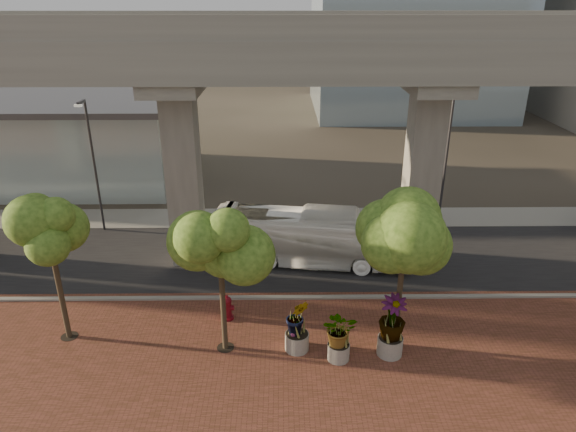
{
  "coord_description": "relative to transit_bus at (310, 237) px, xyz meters",
  "views": [
    {
      "loc": [
        -1.05,
        -22.5,
        13.14
      ],
      "look_at": [
        -0.78,
        0.5,
        3.18
      ],
      "focal_mm": 32.0,
      "sensor_mm": 36.0,
      "label": 1
    }
  ],
  "objects": [
    {
      "name": "planter_right",
      "position": [
        2.79,
        -7.71,
        0.18
      ],
      "size": [
        2.44,
        2.44,
        2.61
      ],
      "color": "gray",
      "rests_on": "ground"
    },
    {
      "name": "asphalt_road",
      "position": [
        -0.36,
        0.37,
        -1.44
      ],
      "size": [
        90.0,
        8.0,
        0.04
      ],
      "primitive_type": "cube",
      "color": "black",
      "rests_on": "ground"
    },
    {
      "name": "street_tree_near_east",
      "position": [
        3.1,
        -7.18,
        3.6
      ],
      "size": [
        4.11,
        4.11,
        6.9
      ],
      "color": "#433626",
      "rests_on": "ground"
    },
    {
      "name": "street_tree_far_west",
      "position": [
        -10.31,
        -6.44,
        3.48
      ],
      "size": [
        3.26,
        3.26,
        6.39
      ],
      "color": "#433626",
      "rests_on": "ground"
    },
    {
      "name": "streetlamp_west",
      "position": [
        -12.22,
        4.1,
        3.13
      ],
      "size": [
        0.39,
        1.14,
        7.85
      ],
      "color": "#2B2B30",
      "rests_on": "ground"
    },
    {
      "name": "brick_plaza",
      "position": [
        -0.36,
        -9.63,
        -1.43
      ],
      "size": [
        70.0,
        13.0,
        0.06
      ],
      "primitive_type": "cube",
      "color": "brown",
      "rests_on": "ground"
    },
    {
      "name": "far_sidewalk",
      "position": [
        -0.36,
        5.87,
        -1.43
      ],
      "size": [
        90.0,
        3.0,
        0.06
      ],
      "primitive_type": "cube",
      "color": "gray",
      "rests_on": "ground"
    },
    {
      "name": "ground",
      "position": [
        -0.36,
        -1.63,
        -1.46
      ],
      "size": [
        160.0,
        160.0,
        0.0
      ],
      "primitive_type": "plane",
      "color": "#322E24",
      "rests_on": "ground"
    },
    {
      "name": "transit_bus",
      "position": [
        0.0,
        0.0,
        0.0
      ],
      "size": [
        10.71,
        3.98,
        2.92
      ],
      "primitive_type": "imported",
      "rotation": [
        0.0,
        0.0,
        1.42
      ],
      "color": "white",
      "rests_on": "ground"
    },
    {
      "name": "curb_strip",
      "position": [
        -0.36,
        -3.63,
        -1.38
      ],
      "size": [
        70.0,
        0.25,
        0.16
      ],
      "primitive_type": "cube",
      "color": "gray",
      "rests_on": "ground"
    },
    {
      "name": "station_pavilion",
      "position": [
        -20.36,
        14.37,
        1.76
      ],
      "size": [
        23.0,
        13.0,
        6.3
      ],
      "color": "silver",
      "rests_on": "ground"
    },
    {
      "name": "fire_hydrant",
      "position": [
        -3.83,
        -5.23,
        -0.84
      ],
      "size": [
        0.58,
        0.52,
        1.16
      ],
      "color": "maroon",
      "rests_on": "ground"
    },
    {
      "name": "street_tree_near_west",
      "position": [
        -3.74,
        -7.25,
        3.26
      ],
      "size": [
        3.7,
        3.7,
        6.36
      ],
      "color": "#433626",
      "rests_on": "ground"
    },
    {
      "name": "planter_left",
      "position": [
        -0.86,
        -7.37,
        0.02
      ],
      "size": [
        2.12,
        2.12,
        2.33
      ],
      "color": "gray",
      "rests_on": "ground"
    },
    {
      "name": "streetlamp_east",
      "position": [
        8.61,
        5.75,
        3.59
      ],
      "size": [
        0.43,
        1.25,
        8.65
      ],
      "color": "#323137",
      "rests_on": "ground"
    },
    {
      "name": "transit_viaduct",
      "position": [
        -0.36,
        0.37,
        5.83
      ],
      "size": [
        72.0,
        5.6,
        12.4
      ],
      "color": "gray",
      "rests_on": "ground"
    },
    {
      "name": "planter_front",
      "position": [
        0.73,
        -7.98,
        -0.11
      ],
      "size": [
        1.93,
        1.93,
        2.13
      ],
      "color": "gray",
      "rests_on": "ground"
    }
  ]
}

